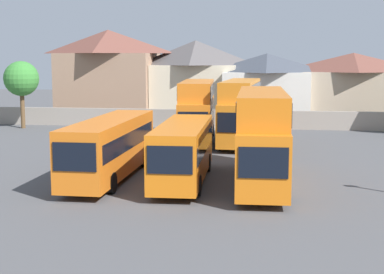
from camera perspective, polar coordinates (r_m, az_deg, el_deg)
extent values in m
plane|color=#4C4C4F|center=(49.72, 2.54, -0.03)|extent=(140.00, 140.00, 0.00)
cube|color=gray|center=(56.27, 3.25, 1.82)|extent=(56.00, 0.50, 1.80)
cube|color=orange|center=(32.91, -8.20, -0.88)|extent=(2.44, 11.73, 3.08)
cube|color=black|center=(27.35, -11.74, -1.98)|extent=(2.14, 0.08, 1.38)
cube|color=black|center=(32.86, -8.21, -0.24)|extent=(2.48, 10.79, 0.97)
cylinder|color=black|center=(29.42, -8.08, -4.59)|extent=(0.30, 1.10, 1.10)
cylinder|color=black|center=(30.13, -12.17, -4.40)|extent=(0.30, 1.10, 1.10)
cylinder|color=black|center=(36.31, -4.82, -2.15)|extent=(0.30, 1.10, 1.10)
cylinder|color=black|center=(36.89, -8.21, -2.04)|extent=(0.30, 1.10, 1.10)
cube|color=orange|center=(31.53, -0.88, -1.30)|extent=(2.86, 10.35, 2.95)
cube|color=black|center=(26.44, -2.25, -2.32)|extent=(2.15, 0.17, 1.33)
cube|color=black|center=(31.48, -0.88, -0.66)|extent=(2.86, 9.53, 0.93)
cylinder|color=black|center=(28.55, 0.59, -4.90)|extent=(0.34, 1.11, 1.10)
cylinder|color=black|center=(28.85, -3.88, -4.78)|extent=(0.34, 1.11, 1.10)
cylinder|color=black|center=(34.76, 1.61, -2.58)|extent=(0.34, 1.11, 1.10)
cylinder|color=black|center=(35.00, -2.07, -2.51)|extent=(0.34, 1.11, 1.10)
cube|color=orange|center=(31.22, 7.00, -1.29)|extent=(2.99, 11.84, 3.12)
cube|color=black|center=(25.35, 7.19, -2.58)|extent=(2.22, 0.17, 1.41)
cube|color=black|center=(31.16, 7.01, -0.61)|extent=(2.99, 10.90, 0.98)
cube|color=orange|center=(31.22, 7.06, 3.11)|extent=(2.92, 11.25, 1.63)
cube|color=black|center=(31.22, 7.06, 3.11)|extent=(2.98, 10.66, 1.14)
cylinder|color=black|center=(27.95, 9.44, -5.29)|extent=(0.34, 1.11, 1.10)
cylinder|color=black|center=(27.91, 4.66, -5.23)|extent=(0.34, 1.11, 1.10)
cylinder|color=black|center=(35.07, 8.78, -2.57)|extent=(0.34, 1.11, 1.10)
cylinder|color=black|center=(35.04, 4.98, -2.52)|extent=(0.34, 1.11, 1.10)
cube|color=orange|center=(46.82, 0.52, 1.85)|extent=(3.36, 10.66, 3.13)
cube|color=black|center=(41.56, 0.11, 1.59)|extent=(2.20, 0.26, 1.41)
cube|color=black|center=(46.78, 0.52, 2.31)|extent=(3.33, 9.82, 0.99)
cube|color=orange|center=(46.89, 0.54, 4.71)|extent=(3.27, 10.13, 1.52)
cube|color=black|center=(46.89, 0.54, 4.71)|extent=(3.31, 9.62, 1.07)
cylinder|color=black|center=(43.72, 1.78, -0.40)|extent=(0.39, 1.12, 1.10)
cylinder|color=black|center=(43.86, -1.22, -0.38)|extent=(0.39, 1.12, 1.10)
cylinder|color=black|center=(50.16, 2.03, 0.67)|extent=(0.39, 1.12, 1.10)
cylinder|color=black|center=(50.28, -0.59, 0.70)|extent=(0.39, 1.12, 1.10)
cube|color=orange|center=(45.82, 4.86, 1.72)|extent=(2.88, 10.80, 3.19)
cube|color=black|center=(40.47, 4.05, 1.45)|extent=(2.12, 0.17, 1.43)
cube|color=black|center=(45.78, 4.87, 2.20)|extent=(2.88, 9.95, 1.00)
cube|color=orange|center=(45.89, 4.93, 4.72)|extent=(2.81, 10.27, 1.57)
cube|color=black|center=(45.89, 4.93, 4.72)|extent=(2.87, 9.73, 1.10)
cylinder|color=black|center=(42.62, 5.84, -0.66)|extent=(0.35, 1.11, 1.10)
cylinder|color=black|center=(42.87, 2.89, -0.58)|extent=(0.35, 1.11, 1.10)
cylinder|color=black|center=(49.17, 6.54, 0.48)|extent=(0.35, 1.11, 1.10)
cylinder|color=black|center=(49.39, 3.97, 0.55)|extent=(0.35, 1.11, 1.10)
cube|color=#9E7A60|center=(66.50, -8.35, 5.12)|extent=(10.57, 7.91, 7.42)
pyramid|color=brown|center=(66.45, -8.43, 9.47)|extent=(11.10, 8.31, 2.68)
cube|color=beige|center=(64.76, 0.36, 4.55)|extent=(9.45, 6.76, 6.11)
pyramid|color=#514C4C|center=(64.65, 0.37, 8.47)|extent=(9.92, 7.10, 2.76)
cube|color=silver|center=(62.83, 7.50, 4.05)|extent=(9.11, 7.38, 5.40)
pyramid|color=#3D424C|center=(62.69, 7.56, 7.42)|extent=(9.57, 7.75, 2.00)
cube|color=tan|center=(63.82, 15.80, 3.90)|extent=(10.93, 6.33, 5.44)
pyramid|color=brown|center=(63.69, 15.93, 7.24)|extent=(11.47, 6.64, 2.02)
cylinder|color=brown|center=(58.46, -16.66, 2.66)|extent=(0.42, 0.42, 3.70)
sphere|color=#387F33|center=(58.28, -16.78, 5.65)|extent=(3.42, 3.42, 3.42)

